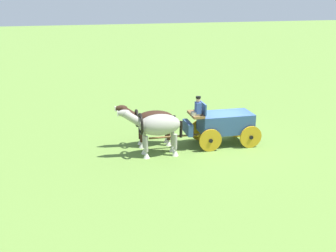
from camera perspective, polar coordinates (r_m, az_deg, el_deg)
name	(u,v)px	position (r m, az deg, el deg)	size (l,w,h in m)	color
ground_plane	(224,144)	(19.20, 8.63, -2.70)	(220.00, 220.00, 0.00)	olive
show_wagon	(222,123)	(18.78, 8.35, 0.40)	(5.58, 2.07, 2.64)	#2D4C7A
draft_horse_near	(157,126)	(17.15, -1.73, -0.02)	(3.01, 1.24, 2.31)	#9E998E
draft_horse_off	(151,120)	(18.39, -2.60, 0.87)	(3.00, 1.10, 2.18)	#331E14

